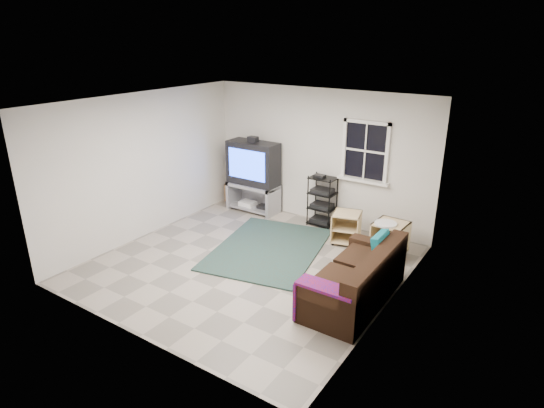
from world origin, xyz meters
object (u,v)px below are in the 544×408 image
Objects in this scene: tv_unit at (254,171)px; side_table_right at (390,236)px; side_table_left at (347,226)px; sofa at (357,281)px; av_rack at (322,204)px.

tv_unit is 2.63× the size of side_table_right.
side_table_right reaches higher than side_table_left.
sofa reaches higher than side_table_right.
side_table_left is at bearing -8.67° from tv_unit.
sofa is (3.24, -2.06, -0.57)m from tv_unit.
av_rack is 2.73m from sofa.
side_table_left is (2.29, -0.35, -0.57)m from tv_unit.
side_table_right is 0.32× the size of sofa.
tv_unit reaches higher than sofa.
tv_unit reaches higher than side_table_right.
sofa is (1.67, -2.15, -0.13)m from av_rack.
sofa is at bearing -32.46° from tv_unit.
side_table_right is (1.55, -0.48, -0.10)m from av_rack.
side_table_left is 0.97× the size of side_table_right.
side_table_right is at bearing 94.24° from sofa.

